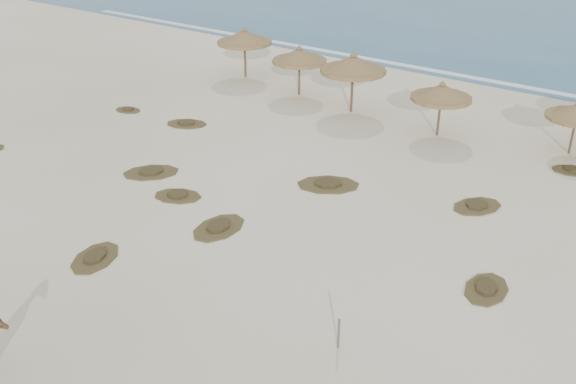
% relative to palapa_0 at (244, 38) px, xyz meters
% --- Properties ---
extents(ground, '(160.00, 160.00, 0.00)m').
position_rel_palapa_0_xyz_m(ground, '(11.68, -17.94, -2.40)').
color(ground, white).
rests_on(ground, ground).
extents(foam_line, '(70.00, 0.60, 0.01)m').
position_rel_palapa_0_xyz_m(foam_line, '(11.68, 8.06, -2.40)').
color(foam_line, white).
rests_on(foam_line, ground).
extents(palapa_0, '(3.40, 3.40, 3.09)m').
position_rel_palapa_0_xyz_m(palapa_0, '(0.00, 0.00, 0.00)').
color(palapa_0, '#4E3D28').
rests_on(palapa_0, ground).
extents(palapa_1, '(4.00, 4.00, 2.86)m').
position_rel_palapa_0_xyz_m(palapa_1, '(4.75, -0.94, -0.18)').
color(palapa_1, '#4E3D28').
rests_on(palapa_1, ground).
extents(palapa_2, '(4.15, 4.15, 3.22)m').
position_rel_palapa_0_xyz_m(palapa_2, '(8.59, -1.56, 0.10)').
color(palapa_2, '#4E3D28').
rests_on(palapa_2, ground).
extents(palapa_3, '(3.77, 3.77, 2.72)m').
position_rel_palapa_0_xyz_m(palapa_3, '(13.70, -1.97, -0.29)').
color(palapa_3, '#4E3D28').
rests_on(palapa_3, ground).
extents(fence_post_far, '(0.09, 0.09, 0.94)m').
position_rel_palapa_0_xyz_m(fence_post_far, '(18.14, -17.84, -1.93)').
color(fence_post_far, '#685C4E').
rests_on(fence_post_far, ground).
extents(scrub_1, '(2.71, 2.75, 0.16)m').
position_rel_palapa_0_xyz_m(scrub_1, '(5.83, -13.22, -2.35)').
color(scrub_1, brown).
rests_on(scrub_1, ground).
extents(scrub_2, '(2.25, 1.91, 0.16)m').
position_rel_palapa_0_xyz_m(scrub_2, '(8.30, -14.09, -2.35)').
color(scrub_2, brown).
rests_on(scrub_2, ground).
extents(scrub_3, '(3.04, 2.81, 0.16)m').
position_rel_palapa_0_xyz_m(scrub_3, '(12.50, -9.73, -2.35)').
color(scrub_3, brown).
rests_on(scrub_3, ground).
extents(scrub_4, '(1.37, 2.00, 0.16)m').
position_rel_palapa_0_xyz_m(scrub_4, '(20.37, -12.93, -2.35)').
color(scrub_4, brown).
rests_on(scrub_4, ground).
extents(scrub_6, '(2.46, 2.13, 0.16)m').
position_rel_palapa_0_xyz_m(scrub_6, '(2.95, -8.16, -2.35)').
color(scrub_6, brown).
rests_on(scrub_6, ground).
extents(scrub_7, '(2.15, 2.44, 0.16)m').
position_rel_palapa_0_xyz_m(scrub_7, '(18.09, -7.93, -2.35)').
color(scrub_7, brown).
rests_on(scrub_7, ground).
extents(scrub_8, '(1.61, 1.21, 0.16)m').
position_rel_palapa_0_xyz_m(scrub_8, '(-1.01, -8.54, -2.35)').
color(scrub_8, brown).
rests_on(scrub_8, ground).
extents(scrub_9, '(1.47, 2.26, 0.16)m').
position_rel_palapa_0_xyz_m(scrub_9, '(11.27, -14.99, -2.35)').
color(scrub_9, brown).
rests_on(scrub_9, ground).
extents(scrub_10, '(2.09, 1.71, 0.16)m').
position_rel_palapa_0_xyz_m(scrub_10, '(20.19, -2.40, -2.35)').
color(scrub_10, brown).
rests_on(scrub_10, ground).
extents(scrub_11, '(1.96, 2.38, 0.16)m').
position_rel_palapa_0_xyz_m(scrub_11, '(9.32, -18.91, -2.35)').
color(scrub_11, brown).
rests_on(scrub_11, ground).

